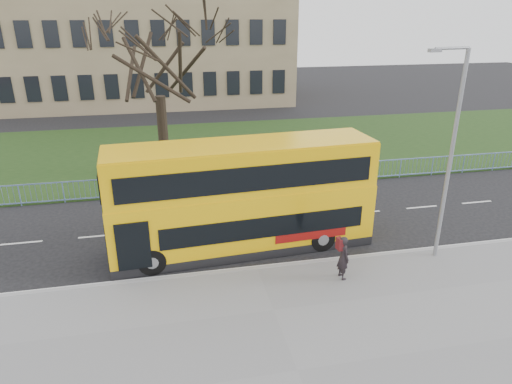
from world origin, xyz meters
The scene contains 10 objects.
ground centered at (0.00, 0.00, 0.00)m, with size 120.00×120.00×0.00m, color black.
pavement centered at (0.00, -6.75, 0.06)m, with size 80.00×10.50×0.12m, color slate.
kerb centered at (0.00, -1.55, 0.07)m, with size 80.00×0.20×0.14m, color gray.
grass_verge centered at (0.00, 14.30, 0.04)m, with size 80.00×15.40×0.08m, color #193513.
guard_railing centered at (0.00, 6.60, 0.55)m, with size 40.00×0.12×1.10m, color #7997D7, non-canonical shape.
bare_tree centered at (-3.00, 10.00, 5.34)m, with size 7.36×7.36×10.52m, color black, non-canonical shape.
civic_building centered at (-5.00, 35.00, 7.00)m, with size 30.00×15.00×14.00m, color #8A7857.
yellow_bus centered at (-0.17, 0.33, 2.28)m, with size 10.27×3.07×4.25m.
pedestrian centered at (2.79, -2.78, 0.92)m, with size 0.58×0.38×1.60m, color black.
street_lamp centered at (6.79, -2.01, 4.32)m, with size 1.62×0.38×7.66m.
Camera 1 is at (-2.95, -15.65, 8.85)m, focal length 32.00 mm.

